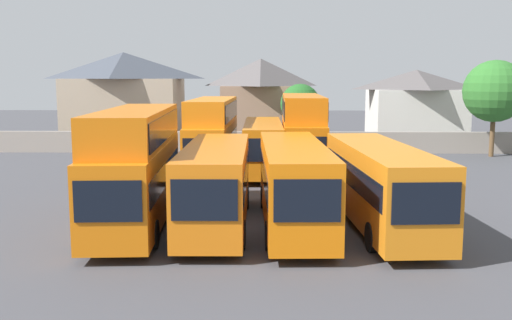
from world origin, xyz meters
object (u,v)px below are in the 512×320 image
Objects in this scene: house_terrace_right at (415,106)px; tree_left_of_lot at (300,104)px; house_terrace_left at (125,96)px; bus_5 at (213,131)px; bus_6 at (263,144)px; bus_2 at (216,181)px; house_terrace_centre at (261,99)px; bus_4 at (380,181)px; tree_behind_wall at (495,91)px; bus_7 at (302,129)px; bus_3 at (293,180)px; bus_1 at (136,161)px.

house_terrace_right is 12.39m from tree_left_of_lot.
house_terrace_left reaches higher than tree_left_of_lot.
bus_5 is 0.97× the size of bus_6.
bus_2 is at bearing -100.54° from tree_left_of_lot.
tree_left_of_lot is at bearing -60.47° from house_terrace_centre.
house_terrace_centre is (13.49, 0.44, -0.30)m from house_terrace_left.
bus_2 is 6.98m from bus_4.
tree_behind_wall is (20.30, 22.57, 3.26)m from bus_2.
bus_5 is 1.90× the size of tree_left_of_lot.
bus_7 is 2.06× the size of tree_left_of_lot.
bus_3 is 14.85m from bus_7.
bus_5 is 1.42× the size of tree_behind_wall.
tree_left_of_lot is at bearing 158.94° from bus_1.
house_terrace_centre reaches higher than tree_left_of_lot.
house_terrace_centre reaches higher than bus_5.
house_terrace_centre reaches higher than tree_behind_wall.
bus_7 is at bearing -47.46° from house_terrace_left.
house_terrace_right is 1.53× the size of tree_left_of_lot.
tree_left_of_lot is (-11.39, -4.86, 0.39)m from house_terrace_right.
house_terrace_left is at bearing -143.94° from bus_6.
bus_6 is (3.39, -0.04, -0.86)m from bus_5.
bus_6 is 23.32m from house_terrace_left.
bus_7 is at bearing 95.58° from bus_5.
tree_behind_wall is (18.44, 8.21, 3.33)m from bus_6.
house_terrace_left is (-15.31, 32.79, 2.47)m from bus_3.
bus_3 is at bearing -93.45° from bus_4.
bus_1 is 1.96× the size of tree_left_of_lot.
house_terrace_left is at bearing 162.23° from tree_behind_wall.
bus_3 is 1.04× the size of bus_5.
bus_4 is 1.07× the size of bus_5.
bus_2 is 35.14m from house_terrace_left.
bus_5 is (1.92, 14.22, -0.04)m from bus_1.
bus_7 is (2.65, 0.54, 0.98)m from bus_6.
bus_3 is (3.29, 0.13, 0.03)m from bus_2.
house_terrace_centre is (4.92, 33.19, 1.37)m from bus_1.
tree_behind_wall is (18.83, -10.80, 1.07)m from house_terrace_centre.
bus_2 is at bearing -8.11° from bus_6.
bus_3 is 0.96× the size of bus_7.
house_terrace_left is 33.94m from tree_behind_wall.
house_terrace_centre reaches higher than house_terrace_right.
house_terrace_left is (-13.88, 18.56, 2.57)m from bus_6.
bus_4 is at bearing -106.56° from house_terrace_right.
tree_behind_wall is (15.26, -4.50, 1.25)m from tree_left_of_lot.
bus_6 is at bearing -88.82° from house_terrace_centre.
bus_1 is 33.90m from house_terrace_left.
bus_7 is (-2.46, 14.75, 0.92)m from bus_4.
bus_5 is at bearing -98.97° from house_terrace_centre.
bus_1 is 1.06× the size of bus_2.
house_terrace_left is (-16.54, 18.02, 1.59)m from bus_7.
tree_left_of_lot reaches higher than bus_7.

